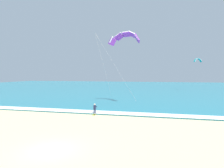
{
  "coord_description": "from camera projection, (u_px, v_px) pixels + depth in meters",
  "views": [
    {
      "loc": [
        8.23,
        -13.53,
        6.16
      ],
      "look_at": [
        0.99,
        17.49,
        4.48
      ],
      "focal_mm": 30.25,
      "sensor_mm": 36.0,
      "label": 1
    }
  ],
  "objects": [
    {
      "name": "kite_distant",
      "position": [
        198.0,
        60.0,
        63.88
      ],
      "size": [
        3.14,
        3.05,
        1.34
      ],
      "color": "teal"
    },
    {
      "name": "surf_foam",
      "position": [
        101.0,
        112.0,
        29.43
      ],
      "size": [
        200.0,
        2.25,
        0.04
      ],
      "primitive_type": "cube",
      "color": "white",
      "rests_on": "sea"
    },
    {
      "name": "kite_primary",
      "position": [
        125.0,
        37.0,
        34.89
      ],
      "size": [
        6.29,
        9.08,
        12.84
      ],
      "color": "purple"
    },
    {
      "name": "ground_plane",
      "position": [
        51.0,
        150.0,
        15.35
      ],
      "size": [
        200.0,
        200.0,
        0.0
      ],
      "primitive_type": "plane",
      "color": "#C6B78E"
    },
    {
      "name": "sea",
      "position": [
        138.0,
        87.0,
        86.81
      ],
      "size": [
        200.0,
        120.0,
        0.2
      ],
      "primitive_type": "cube",
      "color": "teal",
      "rests_on": "ground"
    },
    {
      "name": "surfboard",
      "position": [
        95.0,
        114.0,
        28.62
      ],
      "size": [
        0.6,
        1.44,
        0.09
      ],
      "color": "yellow",
      "rests_on": "ground"
    },
    {
      "name": "kitesurfer",
      "position": [
        95.0,
        109.0,
        28.59
      ],
      "size": [
        0.55,
        0.55,
        1.69
      ],
      "color": "#191E38",
      "rests_on": "ground"
    }
  ]
}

